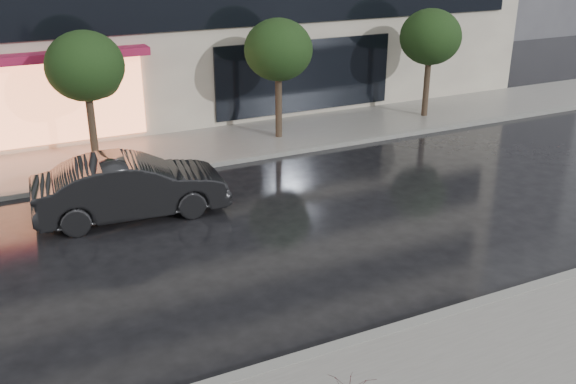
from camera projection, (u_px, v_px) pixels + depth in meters
ground at (362, 307)px, 12.01m from camera, size 120.00×120.00×0.00m
sidewalk_far at (191, 148)px, 20.51m from camera, size 60.00×3.50×0.12m
curb_near at (393, 331)px, 11.15m from camera, size 60.00×0.25×0.14m
curb_far at (209, 165)px, 19.05m from camera, size 60.00×0.25×0.14m
tree_mid_west at (87, 68)px, 18.04m from camera, size 2.20×2.20×3.99m
tree_mid_east at (280, 52)px, 20.48m from camera, size 2.20×2.20×3.99m
tree_far_east at (431, 39)px, 22.91m from camera, size 2.20×2.20×3.99m
parked_car at (131, 187)px, 15.55m from camera, size 4.72×1.95×1.52m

